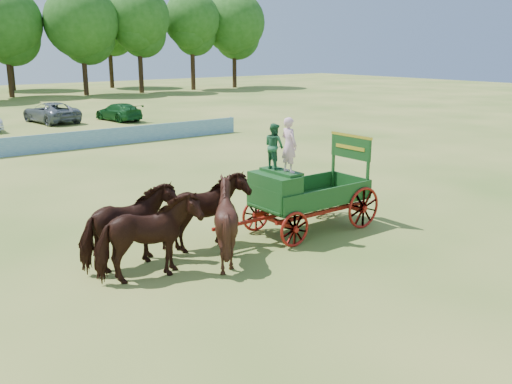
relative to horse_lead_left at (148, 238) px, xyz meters
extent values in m
plane|color=tan|center=(4.75, 1.98, -1.13)|extent=(160.00, 160.00, 0.00)
imported|color=black|center=(0.00, 0.00, 0.00)|extent=(2.81, 1.58, 2.25)
imported|color=black|center=(0.00, 1.10, 0.00)|extent=(2.78, 1.48, 2.25)
imported|color=black|center=(2.40, 0.00, 0.00)|extent=(2.43, 2.27, 2.26)
imported|color=black|center=(2.40, 1.10, 0.00)|extent=(2.69, 1.26, 2.25)
cube|color=#A11010|center=(4.60, 0.55, -0.53)|extent=(0.12, 2.00, 0.12)
cube|color=#A11010|center=(7.60, 0.55, -0.53)|extent=(0.12, 2.00, 0.12)
cube|color=#A11010|center=(6.10, 0.00, -0.41)|extent=(3.80, 0.10, 0.12)
cube|color=#A11010|center=(6.10, 1.10, -0.41)|extent=(3.80, 0.10, 0.12)
cube|color=#A11010|center=(3.70, 0.55, -0.38)|extent=(2.80, 0.09, 0.09)
cube|color=#184A19|center=(6.10, 0.55, -0.13)|extent=(3.80, 1.80, 0.10)
cube|color=#184A19|center=(6.10, -0.33, 0.17)|extent=(3.80, 0.06, 0.55)
cube|color=#184A19|center=(6.10, 1.43, 0.17)|extent=(3.80, 0.06, 0.55)
cube|color=#184A19|center=(7.98, 0.55, 0.17)|extent=(0.06, 1.80, 0.55)
cube|color=#184A19|center=(4.60, 0.55, 0.42)|extent=(0.85, 1.70, 1.05)
cube|color=#184A19|center=(4.85, 0.55, 0.99)|extent=(0.55, 1.50, 0.08)
cube|color=#184A19|center=(4.22, 0.55, 0.22)|extent=(0.10, 1.60, 0.65)
cube|color=#184A19|center=(4.40, 0.55, -0.08)|extent=(0.55, 1.60, 0.06)
cube|color=#184A19|center=(7.90, -0.25, 0.82)|extent=(0.08, 0.08, 1.80)
cube|color=#184A19|center=(7.90, 1.35, 0.82)|extent=(0.08, 0.08, 1.80)
cube|color=#184A19|center=(7.90, 0.55, 1.42)|extent=(0.07, 1.75, 0.75)
cube|color=gold|center=(7.90, 0.55, 1.82)|extent=(0.08, 1.80, 0.09)
cube|color=gold|center=(7.86, 0.55, 1.42)|extent=(0.02, 1.30, 0.12)
torus|color=#A11010|center=(4.60, -0.40, -0.58)|extent=(1.09, 0.09, 1.09)
torus|color=#A11010|center=(4.60, 1.50, -0.58)|extent=(1.09, 0.09, 1.09)
torus|color=#A11010|center=(7.60, -0.40, -0.43)|extent=(1.39, 0.09, 1.39)
torus|color=#A11010|center=(7.60, 1.50, -0.43)|extent=(1.39, 0.09, 1.39)
imported|color=#E5AFC8|center=(4.85, 0.20, 1.86)|extent=(0.40, 0.61, 1.66)
imported|color=#24603B|center=(4.85, 0.90, 1.74)|extent=(0.53, 0.69, 1.41)
cube|color=#1B5F94|center=(3.75, 19.98, -0.60)|extent=(26.00, 0.08, 1.05)
imported|color=slate|center=(8.33, 32.97, -0.33)|extent=(3.37, 6.02, 1.59)
imported|color=#144C1E|center=(13.09, 30.87, -0.42)|extent=(2.57, 5.06, 1.41)
cylinder|color=#382314|center=(12.25, 58.91, 1.18)|extent=(0.60, 0.60, 4.61)
sphere|color=#1D4E15|center=(12.25, 58.91, 7.37)|extent=(8.39, 8.39, 8.39)
cylinder|color=#382314|center=(20.31, 56.32, 1.24)|extent=(0.60, 0.60, 4.73)
sphere|color=#1D4E15|center=(20.31, 56.32, 7.59)|extent=(8.75, 8.75, 8.75)
cylinder|color=#382314|center=(27.46, 55.72, 1.40)|extent=(0.60, 0.60, 5.06)
sphere|color=#1D4E15|center=(27.46, 55.72, 8.19)|extent=(7.90, 7.90, 7.90)
cylinder|color=#382314|center=(35.60, 56.28, 1.41)|extent=(0.60, 0.60, 5.08)
sphere|color=#1D4E15|center=(35.60, 56.28, 8.22)|extent=(7.56, 7.56, 7.56)
cylinder|color=#382314|center=(42.68, 56.40, 1.35)|extent=(0.60, 0.60, 4.95)
sphere|color=#1D4E15|center=(42.68, 56.40, 8.00)|extent=(8.76, 8.76, 8.76)
cylinder|color=#382314|center=(15.37, 69.91, 1.17)|extent=(0.60, 0.60, 4.58)
sphere|color=#1D4E15|center=(15.37, 69.91, 7.32)|extent=(8.88, 8.88, 8.88)
cylinder|color=#382314|center=(28.19, 66.65, 1.48)|extent=(0.60, 0.60, 5.21)
sphere|color=#1D4E15|center=(28.19, 66.65, 8.47)|extent=(8.39, 8.39, 8.39)
camera|label=1|loc=(-6.15, -12.55, 4.73)|focal=40.00mm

